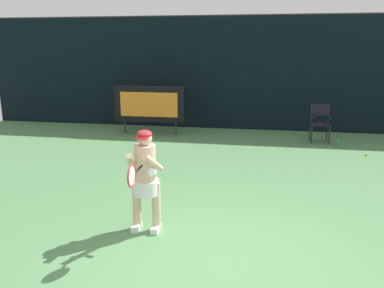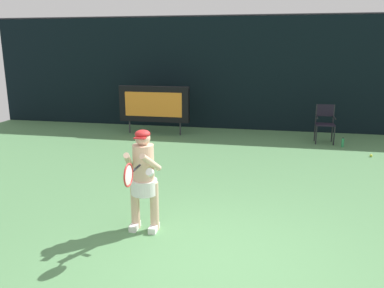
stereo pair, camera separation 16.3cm
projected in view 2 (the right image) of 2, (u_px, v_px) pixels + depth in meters
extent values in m
cube|color=#508150|center=(216.00, 266.00, 4.92)|extent=(18.00, 22.00, 0.02)
cube|color=black|center=(254.00, 74.00, 12.56)|extent=(18.00, 0.12, 3.60)
cylinder|color=#38383D|center=(256.00, 15.00, 12.11)|extent=(18.00, 0.05, 0.05)
cube|color=black|center=(154.00, 104.00, 12.06)|extent=(2.20, 0.20, 1.10)
cube|color=orange|center=(153.00, 104.00, 11.96)|extent=(1.80, 0.01, 0.75)
cylinder|color=#2D2D33|center=(130.00, 127.00, 12.40)|extent=(0.05, 0.05, 0.40)
cylinder|color=#2D2D33|center=(180.00, 129.00, 12.09)|extent=(0.05, 0.05, 0.40)
cylinder|color=black|center=(316.00, 135.00, 10.94)|extent=(0.04, 0.04, 0.52)
cylinder|color=black|center=(334.00, 136.00, 10.85)|extent=(0.04, 0.04, 0.52)
cylinder|color=black|center=(315.00, 132.00, 11.32)|extent=(0.04, 0.04, 0.52)
cylinder|color=black|center=(332.00, 133.00, 11.23)|extent=(0.04, 0.04, 0.52)
cube|color=black|center=(325.00, 125.00, 11.02)|extent=(0.52, 0.44, 0.03)
cylinder|color=black|center=(316.00, 114.00, 11.19)|extent=(0.04, 0.04, 0.56)
cylinder|color=black|center=(334.00, 114.00, 11.10)|extent=(0.04, 0.04, 0.56)
cube|color=black|center=(325.00, 110.00, 11.12)|extent=(0.48, 0.02, 0.34)
cylinder|color=black|center=(317.00, 117.00, 11.01)|extent=(0.04, 0.44, 0.04)
cylinder|color=black|center=(335.00, 118.00, 10.92)|extent=(0.04, 0.44, 0.04)
cylinder|color=#2C8951|center=(343.00, 143.00, 10.68)|extent=(0.07, 0.07, 0.24)
cylinder|color=black|center=(343.00, 138.00, 10.65)|extent=(0.03, 0.03, 0.03)
cube|color=white|center=(135.00, 226.00, 5.89)|extent=(0.11, 0.26, 0.09)
cube|color=white|center=(154.00, 228.00, 5.84)|extent=(0.11, 0.26, 0.09)
cylinder|color=#DBB293|center=(135.00, 205.00, 5.86)|extent=(0.13, 0.13, 0.75)
cylinder|color=#DBB293|center=(154.00, 206.00, 5.80)|extent=(0.13, 0.13, 0.75)
cylinder|color=white|center=(144.00, 187.00, 5.76)|extent=(0.39, 0.39, 0.22)
cylinder|color=#DBB293|center=(143.00, 163.00, 5.67)|extent=(0.31, 0.31, 0.56)
sphere|color=#DBB293|center=(143.00, 138.00, 5.58)|extent=(0.22, 0.22, 0.22)
ellipsoid|color=#B22323|center=(143.00, 134.00, 5.56)|extent=(0.22, 0.22, 0.12)
cube|color=#B22323|center=(140.00, 138.00, 5.48)|extent=(0.17, 0.12, 0.02)
cylinder|color=#DBB293|center=(128.00, 161.00, 5.53)|extent=(0.20, 0.48, 0.36)
cylinder|color=#DBB293|center=(151.00, 162.00, 5.46)|extent=(0.20, 0.48, 0.36)
cylinder|color=white|center=(150.00, 172.00, 5.37)|extent=(0.13, 0.13, 0.12)
cylinder|color=black|center=(136.00, 168.00, 5.27)|extent=(0.03, 0.28, 0.03)
torus|color=red|center=(129.00, 175.00, 4.98)|extent=(0.02, 0.31, 0.31)
ellipsoid|color=silver|center=(129.00, 175.00, 4.98)|extent=(0.01, 0.26, 0.26)
sphere|color=#CCDB3D|center=(371.00, 156.00, 9.74)|extent=(0.07, 0.07, 0.07)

